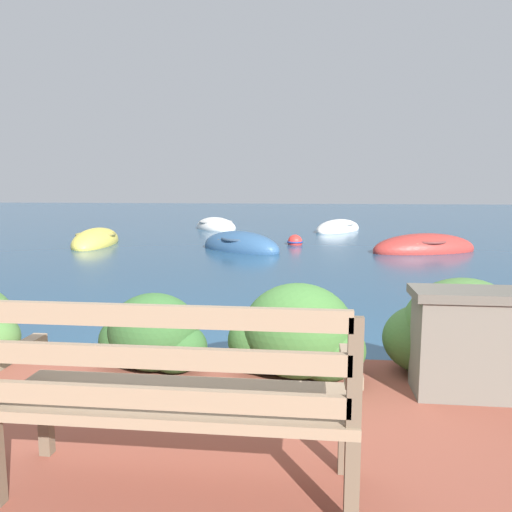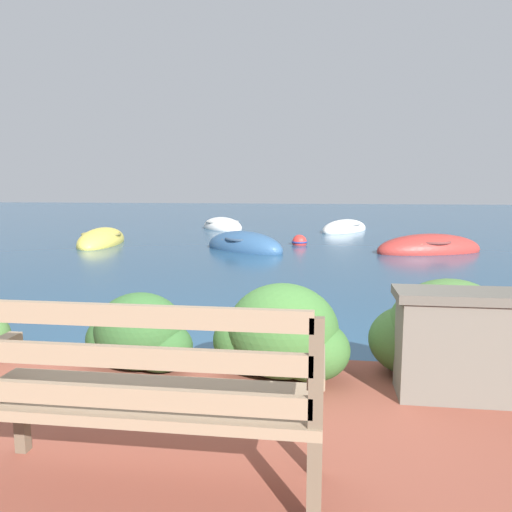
{
  "view_description": "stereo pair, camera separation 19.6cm",
  "coord_description": "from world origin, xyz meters",
  "px_view_note": "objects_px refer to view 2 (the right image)",
  "views": [
    {
      "loc": [
        0.8,
        -3.96,
        1.62
      ],
      "look_at": [
        -0.12,
        4.38,
        0.43
      ],
      "focal_mm": 35.0,
      "sensor_mm": 36.0,
      "label": 1
    },
    {
      "loc": [
        1.0,
        -3.94,
        1.62
      ],
      "look_at": [
        -0.12,
        4.38,
        0.43
      ],
      "focal_mm": 35.0,
      "sensor_mm": 36.0,
      "label": 2
    }
  ],
  "objects_px": {
    "rowboat_outer": "(345,229)",
    "mooring_buoy": "(299,242)",
    "rowboat_far": "(102,241)",
    "rowboat_distant": "(222,227)",
    "park_bench": "(142,392)",
    "rowboat_nearest": "(244,247)",
    "rowboat_mid": "(429,250)"
  },
  "relations": [
    {
      "from": "park_bench",
      "to": "mooring_buoy",
      "type": "xyz_separation_m",
      "value": [
        0.16,
        11.61,
        -0.63
      ]
    },
    {
      "from": "rowboat_far",
      "to": "rowboat_outer",
      "type": "distance_m",
      "value": 8.34
    },
    {
      "from": "rowboat_mid",
      "to": "rowboat_outer",
      "type": "relative_size",
      "value": 1.03
    },
    {
      "from": "rowboat_mid",
      "to": "rowboat_outer",
      "type": "height_order",
      "value": "rowboat_mid"
    },
    {
      "from": "rowboat_nearest",
      "to": "mooring_buoy",
      "type": "relative_size",
      "value": 5.69
    },
    {
      "from": "park_bench",
      "to": "rowboat_distant",
      "type": "height_order",
      "value": "park_bench"
    },
    {
      "from": "rowboat_distant",
      "to": "park_bench",
      "type": "bearing_deg",
      "value": -20.0
    },
    {
      "from": "rowboat_outer",
      "to": "mooring_buoy",
      "type": "distance_m",
      "value": 4.44
    },
    {
      "from": "rowboat_far",
      "to": "mooring_buoy",
      "type": "distance_m",
      "value": 5.52
    },
    {
      "from": "rowboat_nearest",
      "to": "rowboat_mid",
      "type": "xyz_separation_m",
      "value": [
        4.52,
        0.16,
        -0.0
      ]
    },
    {
      "from": "rowboat_nearest",
      "to": "mooring_buoy",
      "type": "xyz_separation_m",
      "value": [
        1.32,
        1.37,
        -0.0
      ]
    },
    {
      "from": "rowboat_distant",
      "to": "rowboat_mid",
      "type": "bearing_deg",
      "value": 16.94
    },
    {
      "from": "rowboat_nearest",
      "to": "rowboat_distant",
      "type": "bearing_deg",
      "value": -38.71
    },
    {
      "from": "rowboat_mid",
      "to": "mooring_buoy",
      "type": "xyz_separation_m",
      "value": [
        -3.19,
        1.21,
        0.0
      ]
    },
    {
      "from": "rowboat_nearest",
      "to": "rowboat_mid",
      "type": "bearing_deg",
      "value": -143.17
    },
    {
      "from": "mooring_buoy",
      "to": "rowboat_nearest",
      "type": "bearing_deg",
      "value": -133.96
    },
    {
      "from": "park_bench",
      "to": "mooring_buoy",
      "type": "relative_size",
      "value": 3.65
    },
    {
      "from": "rowboat_far",
      "to": "rowboat_distant",
      "type": "relative_size",
      "value": 1.15
    },
    {
      "from": "rowboat_mid",
      "to": "rowboat_outer",
      "type": "bearing_deg",
      "value": -91.59
    },
    {
      "from": "park_bench",
      "to": "rowboat_nearest",
      "type": "relative_size",
      "value": 0.64
    },
    {
      "from": "rowboat_far",
      "to": "mooring_buoy",
      "type": "xyz_separation_m",
      "value": [
        5.5,
        0.48,
        0.01
      ]
    },
    {
      "from": "rowboat_outer",
      "to": "rowboat_distant",
      "type": "distance_m",
      "value": 4.51
    },
    {
      "from": "rowboat_outer",
      "to": "mooring_buoy",
      "type": "bearing_deg",
      "value": 11.16
    },
    {
      "from": "rowboat_mid",
      "to": "rowboat_distant",
      "type": "xyz_separation_m",
      "value": [
        -6.29,
        5.83,
        -0.0
      ]
    },
    {
      "from": "rowboat_distant",
      "to": "mooring_buoy",
      "type": "bearing_deg",
      "value": 3.6
    },
    {
      "from": "rowboat_mid",
      "to": "rowboat_distant",
      "type": "relative_size",
      "value": 1.02
    },
    {
      "from": "park_bench",
      "to": "rowboat_distant",
      "type": "bearing_deg",
      "value": 96.7
    },
    {
      "from": "rowboat_far",
      "to": "rowboat_nearest",
      "type": "bearing_deg",
      "value": 67.26
    },
    {
      "from": "park_bench",
      "to": "rowboat_distant",
      "type": "relative_size",
      "value": 0.57
    },
    {
      "from": "rowboat_far",
      "to": "park_bench",
      "type": "bearing_deg",
      "value": 14.89
    },
    {
      "from": "rowboat_mid",
      "to": "park_bench",
      "type": "bearing_deg",
      "value": 52.17
    },
    {
      "from": "park_bench",
      "to": "rowboat_mid",
      "type": "distance_m",
      "value": 10.95
    }
  ]
}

